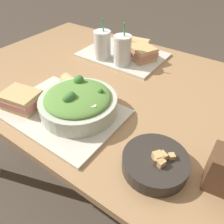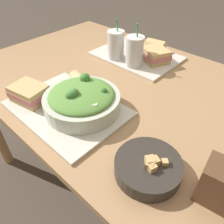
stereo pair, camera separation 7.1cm
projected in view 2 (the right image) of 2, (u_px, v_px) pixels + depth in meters
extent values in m
plane|color=#4C4238|center=(111.00, 173.00, 1.52)|extent=(12.00, 12.00, 0.00)
cube|color=#A37A51|center=(111.00, 80.00, 1.03)|extent=(1.36, 0.98, 0.03)
cylinder|color=#A37A51|center=(92.00, 73.00, 1.84)|extent=(0.06, 0.06, 0.73)
cube|color=beige|center=(67.00, 108.00, 0.84)|extent=(0.44, 0.32, 0.01)
cube|color=beige|center=(136.00, 56.00, 1.18)|extent=(0.44, 0.32, 0.01)
cylinder|color=beige|center=(82.00, 102.00, 0.81)|extent=(0.28, 0.28, 0.06)
ellipsoid|color=#5B8E3D|center=(81.00, 95.00, 0.78)|extent=(0.24, 0.24, 0.04)
sphere|color=#427F38|center=(85.00, 78.00, 0.83)|extent=(0.04, 0.04, 0.04)
sphere|color=#38702D|center=(104.00, 91.00, 0.78)|extent=(0.02, 0.02, 0.02)
sphere|color=#427F38|center=(74.00, 94.00, 0.75)|extent=(0.04, 0.04, 0.04)
sphere|color=#427F38|center=(71.00, 96.00, 0.75)|extent=(0.04, 0.04, 0.04)
cube|color=beige|center=(94.00, 97.00, 0.76)|extent=(0.05, 0.06, 0.01)
cube|color=beige|center=(93.00, 102.00, 0.74)|extent=(0.06, 0.06, 0.01)
cylinder|color=#2D2823|center=(148.00, 167.00, 0.61)|extent=(0.19, 0.19, 0.05)
cylinder|color=#4C2814|center=(149.00, 163.00, 0.60)|extent=(0.17, 0.17, 0.01)
cube|color=tan|center=(154.00, 162.00, 0.59)|extent=(0.03, 0.03, 0.02)
cube|color=tan|center=(150.00, 165.00, 0.58)|extent=(0.03, 0.03, 0.02)
cube|color=tan|center=(150.00, 161.00, 0.59)|extent=(0.03, 0.03, 0.02)
cube|color=tan|center=(165.00, 162.00, 0.59)|extent=(0.02, 0.02, 0.02)
cube|color=tan|center=(151.00, 164.00, 0.58)|extent=(0.02, 0.02, 0.02)
cube|color=tan|center=(152.00, 168.00, 0.57)|extent=(0.03, 0.03, 0.02)
cube|color=tan|center=(31.00, 98.00, 0.86)|extent=(0.15, 0.12, 0.02)
cube|color=#C1706B|center=(29.00, 93.00, 0.85)|extent=(0.16, 0.13, 0.02)
cube|color=tan|center=(28.00, 89.00, 0.83)|extent=(0.15, 0.12, 0.02)
cylinder|color=tan|center=(82.00, 83.00, 0.91)|extent=(0.15, 0.09, 0.06)
cylinder|color=beige|center=(91.00, 91.00, 0.87)|extent=(0.02, 0.05, 0.05)
cube|color=tan|center=(155.00, 59.00, 1.12)|extent=(0.16, 0.15, 0.02)
cube|color=#C1706B|center=(155.00, 55.00, 1.11)|extent=(0.17, 0.16, 0.02)
cube|color=tan|center=(156.00, 51.00, 1.09)|extent=(0.16, 0.15, 0.02)
cylinder|color=tan|center=(156.00, 45.00, 1.21)|extent=(0.11, 0.07, 0.06)
cylinder|color=beige|center=(164.00, 47.00, 1.19)|extent=(0.01, 0.05, 0.05)
cylinder|color=silver|center=(116.00, 46.00, 1.11)|extent=(0.08, 0.08, 0.13)
cylinder|color=black|center=(116.00, 47.00, 1.12)|extent=(0.07, 0.07, 0.11)
cylinder|color=white|center=(116.00, 32.00, 1.07)|extent=(0.09, 0.09, 0.01)
cylinder|color=green|center=(117.00, 26.00, 1.04)|extent=(0.01, 0.02, 0.07)
cylinder|color=silver|center=(135.00, 52.00, 1.05)|extent=(0.08, 0.08, 0.14)
cylinder|color=maroon|center=(134.00, 54.00, 1.05)|extent=(0.07, 0.07, 0.11)
cylinder|color=white|center=(136.00, 38.00, 1.00)|extent=(0.09, 0.09, 0.01)
cylinder|color=green|center=(137.00, 31.00, 0.98)|extent=(0.01, 0.02, 0.07)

